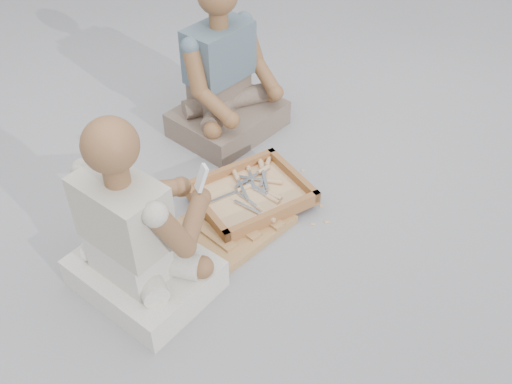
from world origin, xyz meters
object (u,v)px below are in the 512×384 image
carved_panel (224,230)px  tool_tray (251,195)px  craftsman (137,237)px  companion (225,84)px

carved_panel → tool_tray: bearing=26.6°
craftsman → companion: bearing=114.0°
craftsman → companion: size_ratio=0.97×
tool_tray → companion: companion is taller
tool_tray → companion: size_ratio=0.60×
craftsman → companion: (0.81, 0.78, 0.00)m
tool_tray → craftsman: (-0.60, -0.19, 0.22)m
companion → tool_tray: bearing=54.0°
craftsman → carved_panel: bearing=82.6°
craftsman → companion: 1.12m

